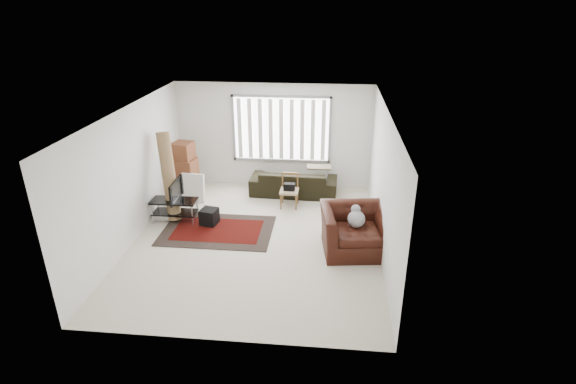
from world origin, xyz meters
name	(u,v)px	position (x,y,z in m)	size (l,w,h in m)	color
room	(260,151)	(0.03, 0.51, 1.76)	(6.00, 6.02, 2.71)	beige
persian_rug	(218,230)	(-0.89, 0.30, 0.01)	(2.35, 1.57, 0.02)	black
tv_stand	(174,206)	(-1.95, 0.69, 0.37)	(1.01, 0.46, 0.51)	black
tv	(173,190)	(-1.95, 0.69, 0.74)	(0.82, 0.11, 0.47)	black
subwoofer	(209,216)	(-1.14, 0.58, 0.19)	(0.35, 0.35, 0.35)	black
moving_boxes	(185,171)	(-2.12, 2.11, 0.64)	(0.65, 0.61, 1.38)	brown
white_flatpack	(193,188)	(-1.84, 1.74, 0.36)	(0.56, 0.08, 0.72)	silver
rolled_rug	(169,176)	(-2.08, 0.90, 0.98)	(0.29, 0.29, 1.96)	brown
sofa	(294,178)	(0.57, 2.45, 0.42)	(2.17, 0.94, 0.83)	black
side_chair	(289,189)	(0.53, 1.70, 0.45)	(0.44, 0.44, 0.80)	#917E5F
armchair	(356,227)	(2.03, -0.20, 0.50)	(1.49, 1.34, 1.00)	#33110A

